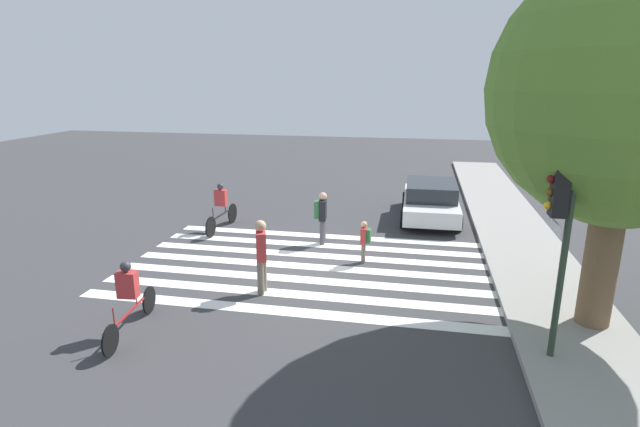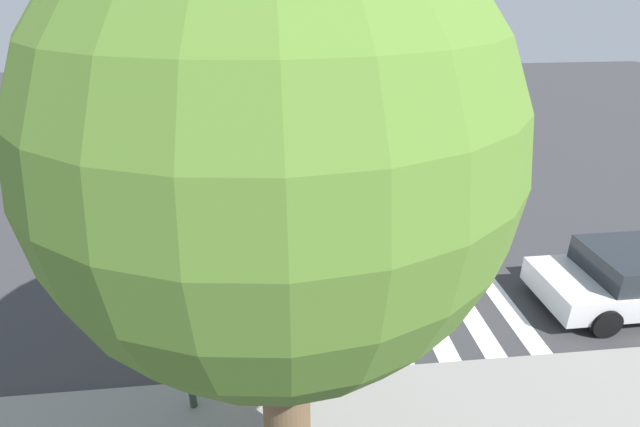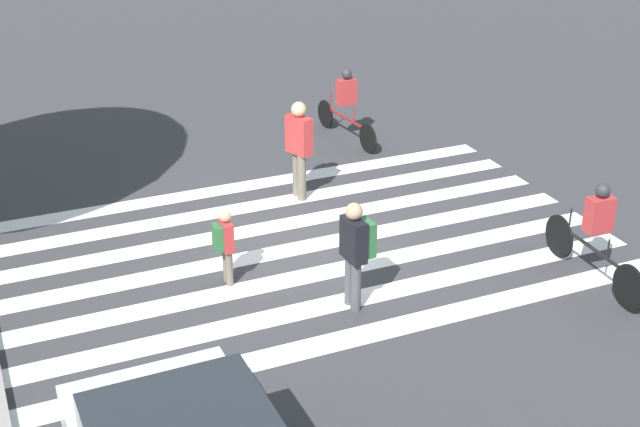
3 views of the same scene
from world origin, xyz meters
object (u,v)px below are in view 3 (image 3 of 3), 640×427
at_px(pedestrian_adult_blue_shirt, 299,144).
at_px(cyclist_mid_street, 346,102).
at_px(cyclist_far_lane, 597,231).
at_px(pedestrian_adult_tall_backpack, 225,242).
at_px(pedestrian_adult_yellow_jacket, 356,247).

xyz_separation_m(pedestrian_adult_blue_shirt, cyclist_mid_street, (2.43, -2.08, -0.19)).
xyz_separation_m(pedestrian_adult_blue_shirt, cyclist_far_lane, (-4.70, -2.94, -0.18)).
xyz_separation_m(pedestrian_adult_tall_backpack, cyclist_far_lane, (-2.17, -5.19, 0.15)).
bearing_deg(pedestrian_adult_blue_shirt, pedestrian_adult_yellow_jacket, 150.29).
xyz_separation_m(pedestrian_adult_tall_backpack, pedestrian_adult_yellow_jacket, (-1.40, -1.52, 0.26)).
xyz_separation_m(pedestrian_adult_tall_backpack, cyclist_mid_street, (4.96, -4.33, 0.14)).
bearing_deg(pedestrian_adult_yellow_jacket, pedestrian_adult_blue_shirt, -15.29).
bearing_deg(cyclist_far_lane, pedestrian_adult_blue_shirt, 34.88).
distance_m(cyclist_mid_street, cyclist_far_lane, 7.18).
xyz_separation_m(pedestrian_adult_yellow_jacket, cyclist_far_lane, (-0.77, -3.67, -0.11)).
bearing_deg(pedestrian_adult_tall_backpack, cyclist_far_lane, 69.10).
relative_size(pedestrian_adult_tall_backpack, cyclist_mid_street, 0.51).
bearing_deg(cyclist_far_lane, pedestrian_adult_tall_backpack, 70.17).
distance_m(pedestrian_adult_yellow_jacket, cyclist_far_lane, 3.75).
relative_size(cyclist_mid_street, cyclist_far_lane, 0.97).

